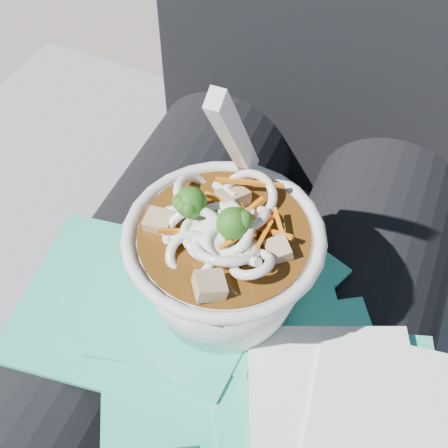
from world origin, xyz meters
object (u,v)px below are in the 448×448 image
at_px(stone_ledge, 266,360).
at_px(plastic_bag, 216,327).
at_px(person_body, 264,249).
at_px(udon_bowl, 223,257).
at_px(lap, 228,339).

height_order(stone_ledge, plastic_bag, plastic_bag).
distance_m(person_body, plastic_bag, 0.15).
height_order(stone_ledge, person_body, person_body).
bearing_deg(plastic_bag, udon_bowl, 99.43).
relative_size(lap, person_body, 0.48).
bearing_deg(plastic_bag, stone_ledge, 91.71).
height_order(lap, person_body, person_body).
relative_size(stone_ledge, lap, 2.08).
relative_size(lap, udon_bowl, 2.50).
bearing_deg(lap, stone_ledge, 90.00).
distance_m(plastic_bag, udon_bowl, 0.06).
distance_m(lap, person_body, 0.10).
xyz_separation_m(lap, udon_bowl, (0.00, -0.02, 0.14)).
distance_m(lap, udon_bowl, 0.14).
xyz_separation_m(stone_ledge, udon_bowl, (0.00, -0.17, 0.45)).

